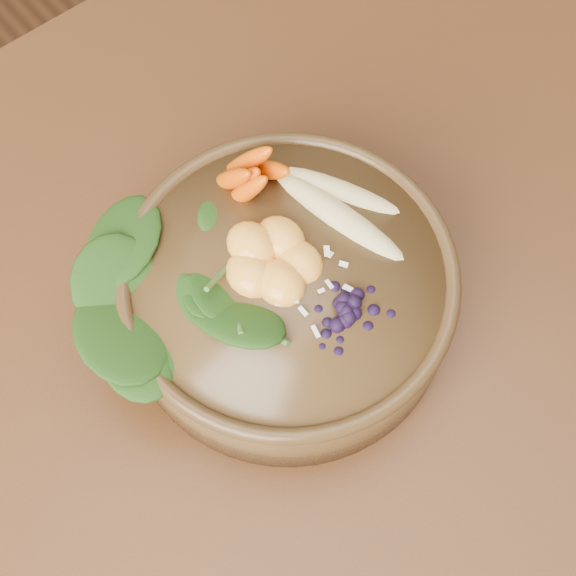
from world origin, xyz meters
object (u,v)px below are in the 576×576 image
at_px(kale_heap, 196,263).
at_px(blueberry_pile, 351,299).
at_px(mandarin_cluster, 272,252).
at_px(dining_table, 566,225).
at_px(banana_halves, 341,194).
at_px(carrot_cluster, 249,160).
at_px(stoneware_bowl, 288,294).

relative_size(kale_heap, blueberry_pile, 1.42).
bearing_deg(kale_heap, mandarin_cluster, -27.01).
relative_size(dining_table, banana_halves, 11.19).
bearing_deg(dining_table, kale_heap, 162.56).
height_order(carrot_cluster, mandarin_cluster, carrot_cluster).
xyz_separation_m(kale_heap, mandarin_cluster, (0.05, -0.02, -0.01)).
relative_size(kale_heap, banana_halves, 1.14).
bearing_deg(blueberry_pile, mandarin_cluster, 105.51).
height_order(dining_table, kale_heap, kale_heap).
bearing_deg(kale_heap, carrot_cluster, 25.29).
relative_size(dining_table, kale_heap, 9.85).
height_order(banana_halves, blueberry_pile, blueberry_pile).
distance_m(carrot_cluster, banana_halves, 0.07).
bearing_deg(banana_halves, blueberry_pile, -141.51).
distance_m(stoneware_bowl, blueberry_pile, 0.07).
bearing_deg(stoneware_bowl, kale_heap, 141.65).
height_order(stoneware_bowl, banana_halves, banana_halves).
distance_m(mandarin_cluster, blueberry_pile, 0.07).
relative_size(carrot_cluster, banana_halves, 0.48).
bearing_deg(mandarin_cluster, kale_heap, 152.99).
bearing_deg(carrot_cluster, dining_table, -43.06).
bearing_deg(kale_heap, dining_table, -17.44).
height_order(stoneware_bowl, mandarin_cluster, mandarin_cluster).
xyz_separation_m(stoneware_bowl, kale_heap, (-0.05, 0.04, 0.05)).
xyz_separation_m(dining_table, kale_heap, (-0.34, 0.11, 0.18)).
relative_size(dining_table, mandarin_cluster, 20.35).
bearing_deg(mandarin_cluster, dining_table, -15.77).
height_order(dining_table, blueberry_pile, blueberry_pile).
relative_size(carrot_cluster, mandarin_cluster, 0.87).
relative_size(kale_heap, carrot_cluster, 2.37).
relative_size(banana_halves, mandarin_cluster, 1.82).
bearing_deg(banana_halves, dining_table, -36.48).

